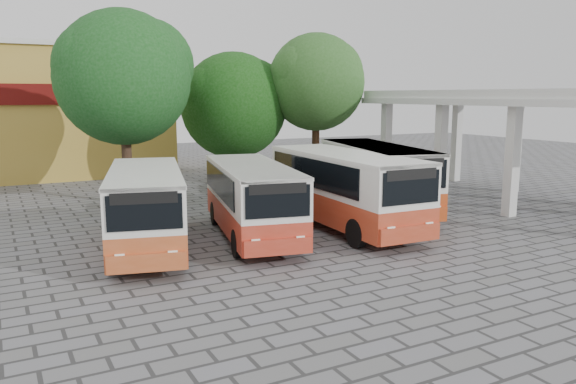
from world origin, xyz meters
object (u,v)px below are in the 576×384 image
bus_centre_left (252,196)px  bus_far_right (376,174)px  bus_far_left (146,204)px  bus_centre_right (345,185)px

bus_centre_left → bus_far_right: size_ratio=0.90×
bus_far_left → bus_centre_left: size_ratio=1.01×
bus_centre_left → bus_centre_right: bus_centre_right is taller
bus_far_left → bus_centre_left: bearing=10.7°
bus_far_left → bus_far_right: bearing=21.8°
bus_far_right → bus_centre_left: bearing=-152.3°
bus_centre_right → bus_far_right: size_ratio=0.95×
bus_centre_left → bus_far_left: bearing=-171.2°
bus_centre_left → bus_centre_right: (3.77, -0.36, 0.15)m
bus_centre_left → bus_far_right: bearing=25.8°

